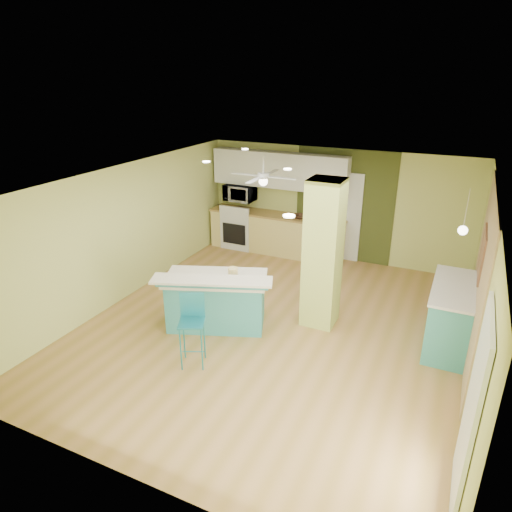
{
  "coord_description": "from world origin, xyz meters",
  "views": [
    {
      "loc": [
        2.59,
        -6.21,
        4.03
      ],
      "look_at": [
        -0.51,
        0.4,
        1.06
      ],
      "focal_mm": 32.0,
      "sensor_mm": 36.0,
      "label": 1
    }
  ],
  "objects_px": {
    "peninsula": "(216,300)",
    "fruit_bowl": "(300,216)",
    "bar_stool": "(192,318)",
    "canister": "(233,273)",
    "side_counter": "(451,316)"
  },
  "relations": [
    {
      "from": "peninsula",
      "to": "bar_stool",
      "type": "bearing_deg",
      "value": -99.04
    },
    {
      "from": "peninsula",
      "to": "fruit_bowl",
      "type": "height_order",
      "value": "same"
    },
    {
      "from": "side_counter",
      "to": "canister",
      "type": "xyz_separation_m",
      "value": [
        -3.34,
        -0.89,
        0.46
      ]
    },
    {
      "from": "peninsula",
      "to": "side_counter",
      "type": "relative_size",
      "value": 1.29
    },
    {
      "from": "peninsula",
      "to": "fruit_bowl",
      "type": "bearing_deg",
      "value": 65.83
    },
    {
      "from": "side_counter",
      "to": "peninsula",
      "type": "bearing_deg",
      "value": -164.24
    },
    {
      "from": "bar_stool",
      "to": "fruit_bowl",
      "type": "relative_size",
      "value": 3.55
    },
    {
      "from": "fruit_bowl",
      "to": "canister",
      "type": "xyz_separation_m",
      "value": [
        0.06,
        -3.36,
        -0.01
      ]
    },
    {
      "from": "bar_stool",
      "to": "side_counter",
      "type": "xyz_separation_m",
      "value": [
        3.38,
        2.09,
        -0.22
      ]
    },
    {
      "from": "bar_stool",
      "to": "peninsula",
      "type": "bearing_deg",
      "value": 77.38
    },
    {
      "from": "bar_stool",
      "to": "canister",
      "type": "distance_m",
      "value": 1.23
    },
    {
      "from": "bar_stool",
      "to": "fruit_bowl",
      "type": "distance_m",
      "value": 4.57
    },
    {
      "from": "side_counter",
      "to": "canister",
      "type": "bearing_deg",
      "value": -165.09
    },
    {
      "from": "bar_stool",
      "to": "canister",
      "type": "height_order",
      "value": "bar_stool"
    },
    {
      "from": "fruit_bowl",
      "to": "side_counter",
      "type": "bearing_deg",
      "value": -35.99
    }
  ]
}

